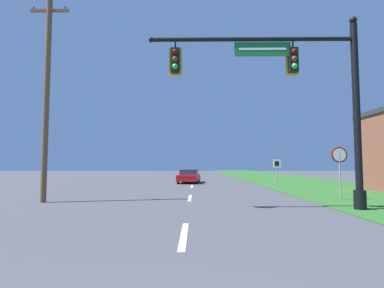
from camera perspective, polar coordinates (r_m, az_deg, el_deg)
The scene contains 7 objects.
grass_verge_right at distance 32.98m, azimuth 18.83°, elevation -6.64°, with size 10.00×110.00×0.04m.
road_center_line at distance 23.37m, azimuth -0.04°, elevation -8.09°, with size 0.16×34.80×0.01m.
signal_mast at distance 12.35m, azimuth 20.65°, elevation 9.14°, with size 8.16×0.47×7.38m.
car_ahead at distance 28.04m, azimuth -0.56°, elevation -6.17°, with size 2.18×4.73×1.19m.
stop_sign at distance 15.96m, azimuth 26.29°, elevation -2.93°, with size 0.76×0.07×2.50m.
route_sign_post at distance 22.55m, azimuth 15.85°, elevation -4.22°, with size 0.55×0.06×2.03m.
utility_pole_near at distance 15.50m, azimuth -25.94°, elevation 9.01°, with size 1.80×0.26×9.81m.
Camera 1 is at (0.27, -1.30, 1.70)m, focal length 28.00 mm.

